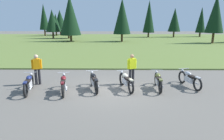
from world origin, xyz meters
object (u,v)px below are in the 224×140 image
(motorcycle_navy, at_px, (29,84))
(motorcycle_olive, at_px, (158,81))
(motorcycle_maroon, at_px, (63,84))
(motorcycle_black, at_px, (94,81))
(rider_with_back_turned, at_px, (132,67))
(motorcycle_silver, at_px, (189,79))
(rider_in_hivis_vest, at_px, (37,68))
(motorcycle_cream, at_px, (126,81))

(motorcycle_navy, relative_size, motorcycle_olive, 0.99)
(motorcycle_maroon, bearing_deg, motorcycle_navy, 178.61)
(motorcycle_maroon, xyz_separation_m, motorcycle_black, (1.44, 0.47, 0.00))
(motorcycle_black, relative_size, rider_with_back_turned, 1.23)
(motorcycle_navy, height_order, motorcycle_maroon, same)
(motorcycle_silver, xyz_separation_m, rider_in_hivis_vest, (-8.19, 0.31, 0.51))
(motorcycle_navy, bearing_deg, motorcycle_black, 7.77)
(motorcycle_navy, xyz_separation_m, motorcycle_olive, (6.43, 0.58, 0.00))
(motorcycle_silver, xyz_separation_m, rider_with_back_turned, (-3.02, 0.46, 0.51))
(motorcycle_maroon, height_order, rider_with_back_turned, rider_with_back_turned)
(motorcycle_maroon, bearing_deg, motorcycle_silver, 8.90)
(motorcycle_black, bearing_deg, motorcycle_cream, 3.13)
(motorcycle_silver, bearing_deg, motorcycle_navy, -173.24)
(motorcycle_olive, distance_m, rider_in_hivis_vest, 6.52)
(motorcycle_black, distance_m, motorcycle_silver, 5.03)
(motorcycle_maroon, relative_size, rider_with_back_turned, 1.24)
(motorcycle_navy, xyz_separation_m, motorcycle_silver, (8.15, 0.97, 0.00))
(motorcycle_black, distance_m, rider_with_back_turned, 2.28)
(motorcycle_silver, height_order, rider_with_back_turned, rider_with_back_turned)
(motorcycle_navy, xyz_separation_m, motorcycle_maroon, (1.71, -0.04, 0.00))
(motorcycle_silver, bearing_deg, motorcycle_black, -173.88)
(motorcycle_cream, distance_m, motorcycle_silver, 3.40)
(motorcycle_cream, xyz_separation_m, rider_in_hivis_vest, (-4.82, 0.76, 0.51))
(motorcycle_maroon, relative_size, motorcycle_silver, 1.01)
(motorcycle_navy, distance_m, rider_with_back_turned, 5.35)
(motorcycle_maroon, bearing_deg, rider_with_back_turned, 23.24)
(rider_in_hivis_vest, distance_m, rider_with_back_turned, 5.17)
(motorcycle_black, xyz_separation_m, motorcycle_silver, (5.00, 0.54, 0.00))
(motorcycle_maroon, relative_size, rider_in_hivis_vest, 1.24)
(motorcycle_navy, xyz_separation_m, rider_with_back_turned, (5.14, 1.43, 0.51))
(motorcycle_cream, bearing_deg, motorcycle_maroon, -169.64)
(motorcycle_black, height_order, motorcycle_cream, same)
(rider_with_back_turned, bearing_deg, motorcycle_olive, -33.38)
(motorcycle_navy, bearing_deg, rider_in_hivis_vest, 91.51)
(rider_in_hivis_vest, bearing_deg, motorcycle_black, -14.87)
(motorcycle_cream, height_order, motorcycle_olive, same)
(motorcycle_black, xyz_separation_m, rider_in_hivis_vest, (-3.18, 0.85, 0.51))
(motorcycle_cream, distance_m, rider_with_back_turned, 1.10)
(motorcycle_olive, bearing_deg, rider_in_hivis_vest, 173.82)
(motorcycle_black, relative_size, motorcycle_cream, 1.01)
(motorcycle_navy, bearing_deg, motorcycle_maroon, -1.39)
(motorcycle_navy, relative_size, motorcycle_maroon, 1.00)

